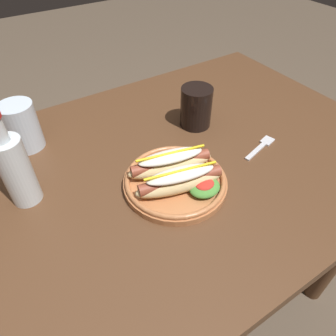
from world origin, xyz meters
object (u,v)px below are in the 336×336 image
object	(u,v)px
hot_dog_plate	(176,177)
soda_cup	(196,107)
water_cup	(22,126)
fork	(261,146)
glass_bottle	(15,169)

from	to	relation	value
hot_dog_plate	soda_cup	bearing A→B (deg)	43.81
hot_dog_plate	soda_cup	size ratio (longest dim) A/B	2.09
water_cup	hot_dog_plate	bearing A→B (deg)	-53.52
water_cup	fork	bearing A→B (deg)	-33.38
fork	glass_bottle	world-z (taller)	glass_bottle
hot_dog_plate	water_cup	xyz separation A→B (m)	(-0.24, 0.33, 0.03)
soda_cup	glass_bottle	bearing A→B (deg)	-176.60
fork	water_cup	bearing A→B (deg)	131.75
soda_cup	glass_bottle	xyz separation A→B (m)	(-0.47, -0.03, 0.03)
hot_dog_plate	water_cup	size ratio (longest dim) A/B	1.91
fork	glass_bottle	size ratio (longest dim) A/B	0.55
fork	soda_cup	size ratio (longest dim) A/B	1.07
hot_dog_plate	fork	world-z (taller)	hot_dog_plate
soda_cup	hot_dog_plate	bearing A→B (deg)	-136.19
hot_dog_plate	fork	xyz separation A→B (m)	(0.26, -0.00, -0.02)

